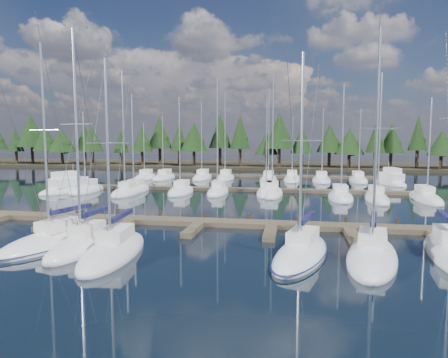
% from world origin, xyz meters
% --- Properties ---
extents(ground, '(260.00, 260.00, 0.00)m').
position_xyz_m(ground, '(0.00, 30.00, 0.00)').
color(ground, black).
rests_on(ground, ground).
extents(far_shore, '(220.00, 30.00, 0.60)m').
position_xyz_m(far_shore, '(0.00, 90.00, 0.30)').
color(far_shore, black).
rests_on(far_shore, ground).
extents(main_dock, '(44.00, 6.13, 0.90)m').
position_xyz_m(main_dock, '(0.00, 17.36, 0.20)').
color(main_dock, brown).
rests_on(main_dock, ground).
extents(back_docks, '(50.00, 21.80, 0.40)m').
position_xyz_m(back_docks, '(0.00, 49.58, 0.20)').
color(back_docks, brown).
rests_on(back_docks, ground).
extents(front_sailboat_1, '(5.45, 9.84, 14.23)m').
position_xyz_m(front_sailboat_1, '(-8.38, 9.89, 0.28)').
color(front_sailboat_1, silver).
rests_on(front_sailboat_1, ground).
extents(front_sailboat_2, '(2.99, 7.96, 14.84)m').
position_xyz_m(front_sailboat_2, '(-5.86, 9.25, 0.31)').
color(front_sailboat_2, silver).
rests_on(front_sailboat_2, ground).
extents(front_sailboat_3, '(3.55, 9.05, 12.75)m').
position_xyz_m(front_sailboat_3, '(-3.32, 8.19, 0.28)').
color(front_sailboat_3, silver).
rests_on(front_sailboat_3, ground).
extents(front_sailboat_4, '(4.94, 9.10, 12.99)m').
position_xyz_m(front_sailboat_4, '(8.18, 9.67, 0.28)').
color(front_sailboat_4, silver).
rests_on(front_sailboat_4, ground).
extents(front_sailboat_5, '(4.67, 9.45, 14.25)m').
position_xyz_m(front_sailboat_5, '(12.35, 9.87, 0.29)').
color(front_sailboat_5, silver).
rests_on(front_sailboat_5, ground).
extents(back_sailboat_rows, '(45.61, 30.71, 16.55)m').
position_xyz_m(back_sailboat_rows, '(0.47, 45.13, 0.27)').
color(back_sailboat_rows, silver).
rests_on(back_sailboat_rows, ground).
extents(motor_yacht_left, '(5.74, 9.75, 4.63)m').
position_xyz_m(motor_yacht_left, '(-22.53, 35.04, 0.51)').
color(motor_yacht_left, silver).
rests_on(motor_yacht_left, ground).
extents(motor_yacht_right, '(4.80, 9.16, 4.36)m').
position_xyz_m(motor_yacht_right, '(23.02, 52.05, 0.48)').
color(motor_yacht_right, silver).
rests_on(motor_yacht_right, ground).
extents(tree_line, '(186.08, 11.66, 12.98)m').
position_xyz_m(tree_line, '(-3.60, 80.22, 7.34)').
color(tree_line, black).
rests_on(tree_line, far_shore).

